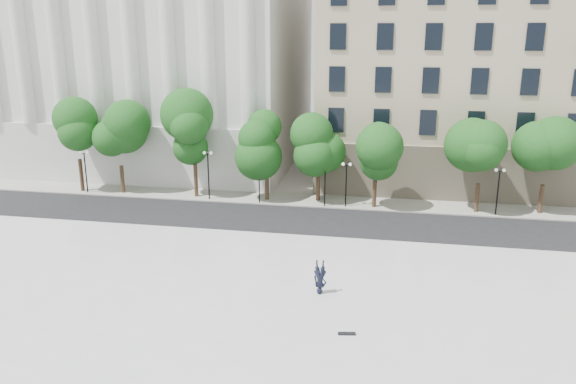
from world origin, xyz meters
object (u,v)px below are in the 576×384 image
person_lying (320,289)px  traffic_light_east (325,165)px  traffic_light_west (259,163)px  skateboard (347,334)px

person_lying → traffic_light_east: bearing=93.6°
traffic_light_west → skateboard: bearing=-66.4°
traffic_light_east → skateboard: traffic_light_east is taller
traffic_light_east → skateboard: (3.68, -21.68, -3.26)m
traffic_light_east → traffic_light_west: bearing=180.0°
person_lying → skateboard: person_lying is taller
traffic_light_west → person_lying: bearing=-66.4°
skateboard → traffic_light_west: bearing=104.6°
skateboard → person_lying: bearing=104.8°
traffic_light_east → skateboard: size_ratio=4.92×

